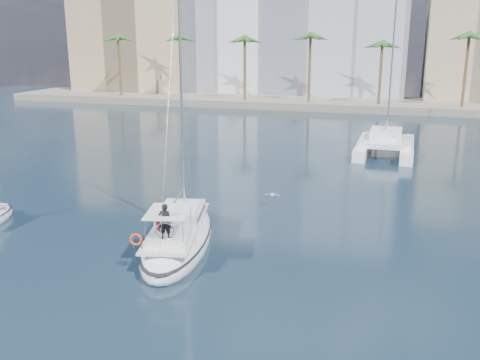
% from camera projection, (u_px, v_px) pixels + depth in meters
% --- Properties ---
extents(ground, '(160.00, 160.00, 0.00)m').
position_uv_depth(ground, '(254.00, 233.00, 32.29)').
color(ground, black).
rests_on(ground, ground).
extents(quay, '(120.00, 14.00, 1.20)m').
position_uv_depth(quay, '(347.00, 104.00, 88.67)').
color(quay, gray).
rests_on(quay, ground).
extents(building_modern, '(42.00, 16.00, 28.00)m').
position_uv_depth(building_modern, '(292.00, 22.00, 99.52)').
color(building_modern, white).
rests_on(building_modern, ground).
extents(building_tan_left, '(22.00, 14.00, 22.00)m').
position_uv_depth(building_tan_left, '(137.00, 38.00, 104.67)').
color(building_tan_left, tan).
rests_on(building_tan_left, ground).
extents(palm_left, '(3.60, 3.60, 12.30)m').
position_uv_depth(palm_left, '(147.00, 43.00, 91.58)').
color(palm_left, brown).
rests_on(palm_left, ground).
extents(palm_centre, '(3.60, 3.60, 12.30)m').
position_uv_depth(palm_centre, '(348.00, 44.00, 82.43)').
color(palm_centre, brown).
rests_on(palm_centre, ground).
extents(main_sloop, '(5.90, 11.79, 16.76)m').
position_uv_depth(main_sloop, '(178.00, 237.00, 30.32)').
color(main_sloop, white).
rests_on(main_sloop, ground).
extents(catamaran, '(5.77, 11.10, 16.11)m').
position_uv_depth(catamaran, '(385.00, 142.00, 53.93)').
color(catamaran, white).
rests_on(catamaran, ground).
extents(seagull, '(1.12, 0.48, 0.21)m').
position_uv_depth(seagull, '(272.00, 195.00, 37.02)').
color(seagull, silver).
rests_on(seagull, ground).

